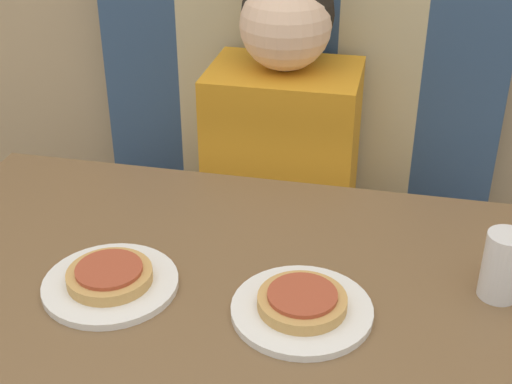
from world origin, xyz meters
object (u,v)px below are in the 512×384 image
(plate_right, at_px, (302,310))
(drinking_cup, at_px, (502,266))
(pizza_left, at_px, (110,275))
(pizza_right, at_px, (302,301))
(person, at_px, (284,113))
(plate_left, at_px, (111,284))

(plate_right, relative_size, drinking_cup, 1.92)
(pizza_left, xyz_separation_m, pizza_right, (0.31, 0.00, 0.00))
(drinking_cup, bearing_deg, person, 127.14)
(person, bearing_deg, pizza_right, -77.56)
(plate_right, xyz_separation_m, pizza_right, (-0.00, 0.00, 0.02))
(plate_right, distance_m, pizza_right, 0.02)
(pizza_right, bearing_deg, person, 102.44)
(person, xyz_separation_m, pizza_right, (0.15, -0.69, 0.00))
(pizza_left, distance_m, pizza_right, 0.31)
(person, relative_size, pizza_right, 4.85)
(drinking_cup, bearing_deg, pizza_left, -169.70)
(plate_left, bearing_deg, pizza_left, 0.00)
(plate_right, height_order, pizza_right, pizza_right)
(person, distance_m, pizza_right, 0.71)
(pizza_right, bearing_deg, plate_right, 0.00)
(person, relative_size, pizza_left, 4.85)
(plate_left, distance_m, plate_right, 0.31)
(person, bearing_deg, plate_right, -77.56)
(pizza_left, relative_size, drinking_cup, 1.21)
(person, xyz_separation_m, pizza_left, (-0.15, -0.69, 0.00))
(person, distance_m, plate_right, 0.71)
(pizza_right, xyz_separation_m, drinking_cup, (0.29, 0.11, 0.03))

